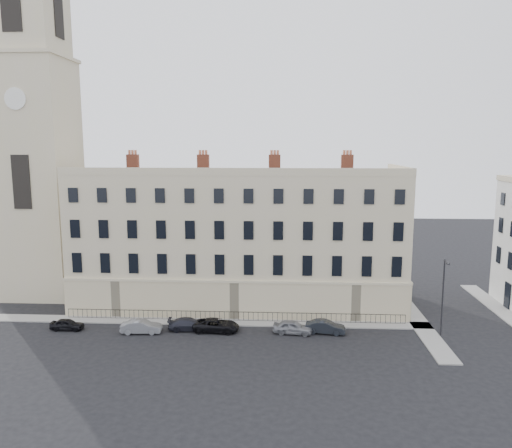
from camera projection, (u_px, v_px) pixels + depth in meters
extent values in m
plane|color=black|center=(293.00, 343.00, 45.98)|extent=(160.00, 160.00, 0.00)
cube|color=beige|center=(239.00, 238.00, 56.94)|extent=(36.00, 12.00, 15.00)
cube|color=beige|center=(234.00, 301.00, 51.82)|extent=(36.10, 0.18, 4.00)
cube|color=beige|center=(397.00, 287.00, 56.85)|extent=(0.18, 12.10, 4.00)
cube|color=beige|center=(234.00, 172.00, 49.92)|extent=(36.00, 0.35, 0.80)
cube|color=beige|center=(401.00, 169.00, 54.74)|extent=(0.35, 12.00, 0.80)
cube|color=brown|center=(133.00, 163.00, 56.23)|extent=(1.30, 0.70, 2.00)
cube|color=brown|center=(203.00, 164.00, 55.81)|extent=(1.30, 0.70, 2.00)
cube|color=brown|center=(275.00, 164.00, 55.38)|extent=(1.30, 0.70, 2.00)
cube|color=brown|center=(347.00, 164.00, 54.95)|extent=(1.30, 0.70, 2.00)
cube|color=beige|center=(39.00, 179.00, 59.16)|extent=(8.00, 8.00, 28.00)
cube|color=beige|center=(27.00, 11.00, 56.15)|extent=(7.04, 7.04, 10.00)
cylinder|color=white|center=(15.00, 99.00, 53.73)|extent=(2.40, 0.14, 2.40)
cube|color=gray|center=(195.00, 321.00, 51.43)|extent=(48.00, 2.00, 0.12)
cube|color=gray|center=(414.00, 316.00, 53.16)|extent=(2.00, 24.00, 0.12)
cube|color=gray|center=(501.00, 311.00, 54.60)|extent=(2.00, 20.00, 0.12)
cube|color=black|center=(234.00, 312.00, 51.46)|extent=(35.00, 0.04, 0.04)
cube|color=black|center=(234.00, 320.00, 51.60)|extent=(35.00, 0.04, 0.04)
imported|color=black|center=(67.00, 324.00, 49.20)|extent=(3.26, 1.34, 1.11)
imported|color=slate|center=(141.00, 327.00, 48.35)|extent=(3.98, 1.62, 1.28)
imported|color=#21222C|center=(189.00, 324.00, 49.15)|extent=(4.28, 2.10, 1.20)
imported|color=black|center=(216.00, 325.00, 48.78)|extent=(4.60, 2.26, 1.26)
imported|color=gray|center=(293.00, 327.00, 48.20)|extent=(3.95, 1.96, 1.30)
imported|color=black|center=(325.00, 327.00, 48.30)|extent=(3.99, 1.87, 1.26)
cylinder|color=#28282D|center=(443.00, 298.00, 47.32)|extent=(0.15, 0.15, 7.48)
cylinder|color=#28282D|center=(446.00, 262.00, 46.10)|extent=(0.22, 1.40, 0.09)
cube|color=#28282D|center=(448.00, 264.00, 45.47)|extent=(0.21, 0.48, 0.11)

